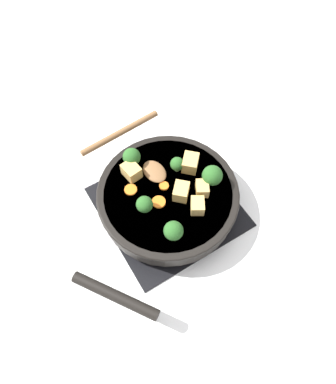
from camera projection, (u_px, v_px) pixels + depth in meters
The scene contains 17 objects.
ground_plane at pixel (168, 207), 0.93m from camera, with size 2.40×2.40×0.00m, color white.
front_burner_grate at pixel (168, 205), 0.92m from camera, with size 0.31×0.31×0.03m.
skillet_pan at pixel (167, 197), 0.88m from camera, with size 0.40×0.44×0.05m.
wooden_spoon at pixel (134, 150), 0.91m from camera, with size 0.20×0.22×0.02m.
tofu_cube_center_large at pixel (197, 206), 0.83m from camera, with size 0.04×0.03×0.03m, color tan.
tofu_cube_near_handle at pixel (131, 171), 0.87m from camera, with size 0.04×0.03×0.03m, color tan.
tofu_cube_east_chunk at pixel (181, 191), 0.84m from camera, with size 0.04×0.03×0.03m, color tan.
tofu_cube_west_chunk at pixel (202, 188), 0.85m from camera, with size 0.04×0.03×0.03m, color tan.
tofu_cube_back_piece at pixel (190, 163), 0.88m from camera, with size 0.04×0.03×0.03m, color tan.
broccoli_floret_near_spoon at pixel (177, 164), 0.87m from camera, with size 0.03×0.03×0.04m.
broccoli_floret_center_top at pixel (212, 176), 0.85m from camera, with size 0.05×0.05×0.05m.
broccoli_floret_east_rim at pixel (132, 157), 0.88m from camera, with size 0.04×0.04×0.05m.
broccoli_floret_west_rim at pixel (173, 231), 0.78m from camera, with size 0.04×0.04×0.05m.
broccoli_floret_north_edge at pixel (145, 204), 0.82m from camera, with size 0.04×0.04×0.05m.
carrot_slice_orange_thin at pixel (159, 202), 0.84m from camera, with size 0.03×0.03×0.01m, color orange.
carrot_slice_near_center at pixel (164, 186), 0.87m from camera, with size 0.02×0.02×0.01m, color orange.
carrot_slice_edge_slice at pixel (131, 190), 0.86m from camera, with size 0.03×0.03×0.01m, color orange.
Camera 1 is at (-0.36, 0.22, 0.82)m, focal length 35.00 mm.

